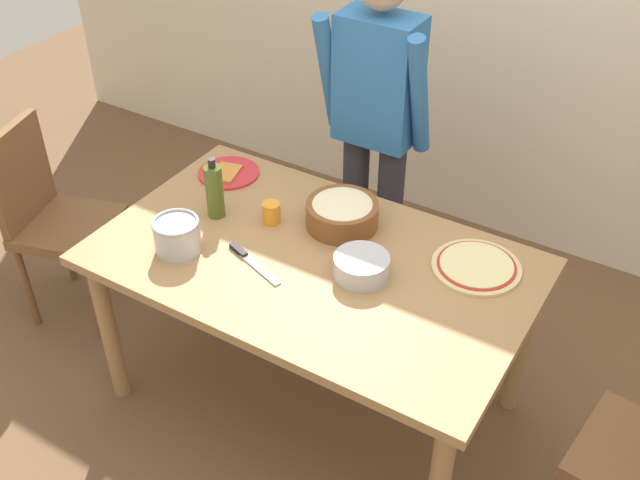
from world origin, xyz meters
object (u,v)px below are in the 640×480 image
at_px(pizza_raw_on_board, 476,266).
at_px(steel_pot, 177,235).
at_px(person_cook, 376,120).
at_px(chair_wooden_left, 51,213).
at_px(mixing_bowl_steel, 361,266).
at_px(chef_knife, 248,259).
at_px(plate_with_slice, 228,173).
at_px(olive_oil_bottle, 214,191).
at_px(dining_table, 313,277).
at_px(cup_orange, 271,213).
at_px(popcorn_bowl, 342,212).

relative_size(pizza_raw_on_board, steel_pot, 1.86).
distance_m(person_cook, chair_wooden_left, 1.50).
bearing_deg(mixing_bowl_steel, chef_knife, -160.25).
relative_size(person_cook, plate_with_slice, 6.23).
xyz_separation_m(chair_wooden_left, steel_pot, (0.87, -0.11, 0.29)).
height_order(pizza_raw_on_board, steel_pot, steel_pot).
xyz_separation_m(olive_oil_bottle, chef_knife, (0.27, -0.17, -0.11)).
bearing_deg(pizza_raw_on_board, mixing_bowl_steel, -143.31).
distance_m(dining_table, steel_pot, 0.52).
bearing_deg(chef_knife, mixing_bowl_steel, 19.75).
distance_m(chair_wooden_left, cup_orange, 1.11).
distance_m(steel_pot, chef_knife, 0.28).
xyz_separation_m(chair_wooden_left, olive_oil_bottle, (0.85, 0.14, 0.33)).
bearing_deg(olive_oil_bottle, steel_pot, -86.11).
distance_m(person_cook, plate_with_slice, 0.67).
height_order(dining_table, olive_oil_bottle, olive_oil_bottle).
xyz_separation_m(chair_wooden_left, mixing_bowl_steel, (1.52, 0.11, 0.26)).
distance_m(popcorn_bowl, cup_orange, 0.27).
distance_m(chair_wooden_left, pizza_raw_on_board, 1.90).
relative_size(olive_oil_bottle, steel_pot, 1.48).
height_order(olive_oil_bottle, steel_pot, olive_oil_bottle).
xyz_separation_m(person_cook, olive_oil_bottle, (-0.32, -0.72, -0.07)).
xyz_separation_m(person_cook, steel_pot, (-0.30, -0.97, -0.11)).
distance_m(dining_table, cup_orange, 0.31).
relative_size(chair_wooden_left, cup_orange, 11.18).
bearing_deg(mixing_bowl_steel, olive_oil_bottle, 177.57).
bearing_deg(popcorn_bowl, mixing_bowl_steel, -47.21).
bearing_deg(olive_oil_bottle, chef_knife, -31.56).
bearing_deg(person_cook, chef_knife, -92.78).
relative_size(person_cook, steel_pot, 9.34).
height_order(plate_with_slice, olive_oil_bottle, olive_oil_bottle).
bearing_deg(steel_pot, dining_table, 25.65).
bearing_deg(person_cook, olive_oil_bottle, -113.78).
xyz_separation_m(pizza_raw_on_board, olive_oil_bottle, (-1.00, -0.22, 0.10)).
height_order(olive_oil_bottle, chef_knife, olive_oil_bottle).
xyz_separation_m(popcorn_bowl, chef_knife, (-0.18, -0.37, -0.05)).
relative_size(olive_oil_bottle, chef_knife, 0.91).
distance_m(popcorn_bowl, steel_pot, 0.63).
bearing_deg(mixing_bowl_steel, cup_orange, 167.13).
height_order(dining_table, pizza_raw_on_board, pizza_raw_on_board).
height_order(popcorn_bowl, olive_oil_bottle, olive_oil_bottle).
xyz_separation_m(mixing_bowl_steel, chef_knife, (-0.39, -0.14, -0.03)).
bearing_deg(cup_orange, olive_oil_bottle, -160.32).
xyz_separation_m(person_cook, pizza_raw_on_board, (0.68, -0.50, -0.17)).
bearing_deg(cup_orange, person_cook, 80.63).
distance_m(steel_pot, cup_orange, 0.38).
relative_size(mixing_bowl_steel, cup_orange, 2.35).
xyz_separation_m(plate_with_slice, cup_orange, (0.35, -0.19, 0.03)).
bearing_deg(plate_with_slice, pizza_raw_on_board, -2.12).
relative_size(steel_pot, cup_orange, 2.04).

